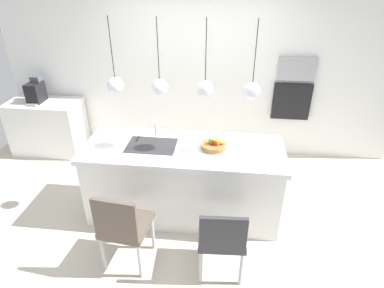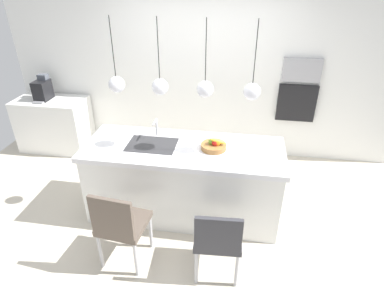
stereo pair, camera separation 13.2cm
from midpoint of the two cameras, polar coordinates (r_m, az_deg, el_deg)
floor at (r=4.18m, az=-2.31°, el=-11.66°), size 6.60×6.60×0.00m
back_wall at (r=5.02m, az=0.30°, el=12.50°), size 6.00×0.10×2.60m
kitchen_island at (r=3.90m, az=-2.45°, el=-6.48°), size 2.27×0.86×0.92m
sink_basin at (r=3.72m, az=-8.17°, el=-0.34°), size 0.56×0.40×0.02m
faucet at (r=3.84m, az=-7.56°, el=3.13°), size 0.02×0.17×0.22m
fruit_bowl at (r=3.60m, az=2.92°, el=-0.12°), size 0.28×0.28×0.16m
side_counter at (r=5.77m, az=-24.62°, el=2.79°), size 1.10×0.60×0.86m
coffee_machine at (r=5.60m, az=-26.49°, el=8.25°), size 0.20×0.35×0.38m
microwave at (r=4.97m, az=17.21°, el=12.59°), size 0.54×0.08×0.34m
oven at (r=5.12m, az=16.40°, el=7.24°), size 0.56×0.08×0.56m
chair_near at (r=3.30m, az=-13.21°, el=-13.83°), size 0.49×0.49×0.92m
chair_middle at (r=3.17m, az=4.06°, el=-15.93°), size 0.47×0.48×0.84m
pendant_light_left at (r=3.54m, az=-14.39°, el=10.01°), size 0.17×0.17×0.77m
pendant_light_center_left at (r=3.40m, az=-6.83°, el=9.96°), size 0.17×0.17×0.77m
pendant_light_center_right at (r=3.33m, az=1.20°, el=9.73°), size 0.17×0.17×0.77m
pendant_light_right at (r=3.32m, az=9.41°, el=9.29°), size 0.17×0.17×0.77m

